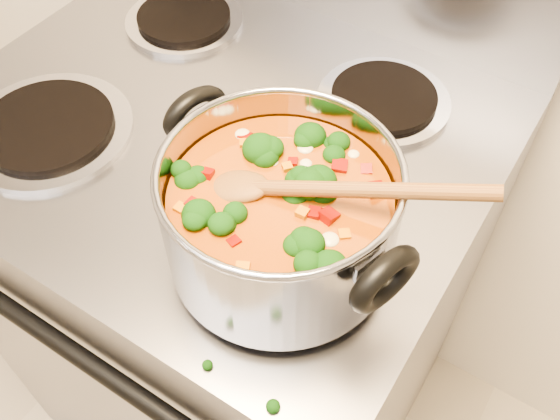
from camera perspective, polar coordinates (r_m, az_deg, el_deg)
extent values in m
cube|color=gray|center=(1.22, -3.88, -7.67)|extent=(0.73, 0.64, 0.92)
cylinder|color=black|center=(0.82, -18.93, -11.82)|extent=(0.62, 0.02, 0.02)
cylinder|color=#A5A5AD|center=(0.88, -20.39, 6.89)|extent=(0.22, 0.22, 0.01)
cylinder|color=black|center=(0.88, -20.53, 7.26)|extent=(0.17, 0.17, 0.01)
cylinder|color=#A5A5AD|center=(0.71, -1.09, -3.24)|extent=(0.22, 0.22, 0.01)
cylinder|color=black|center=(0.70, -1.10, -2.86)|extent=(0.17, 0.17, 0.01)
cylinder|color=#A5A5AD|center=(1.03, -8.74, 16.71)|extent=(0.18, 0.18, 0.01)
cylinder|color=black|center=(1.02, -8.79, 17.08)|extent=(0.14, 0.14, 0.01)
cylinder|color=#A5A5AD|center=(0.88, 9.43, 9.79)|extent=(0.18, 0.18, 0.01)
cylinder|color=black|center=(0.88, 9.50, 10.18)|extent=(0.14, 0.14, 0.01)
cylinder|color=#93939A|center=(0.63, 0.00, -0.43)|extent=(0.24, 0.24, 0.13)
torus|color=#93939A|center=(0.58, 0.00, 3.49)|extent=(0.24, 0.24, 0.01)
cylinder|color=#9F3B0E|center=(0.65, 0.00, -1.32)|extent=(0.22, 0.22, 0.10)
torus|color=black|center=(0.68, -7.72, 8.72)|extent=(0.04, 0.08, 0.08)
torus|color=black|center=(0.55, 9.57, -6.25)|extent=(0.04, 0.08, 0.08)
ellipsoid|color=black|center=(0.59, -6.49, -1.53)|extent=(0.04, 0.04, 0.03)
ellipsoid|color=black|center=(0.59, 0.85, -0.81)|extent=(0.04, 0.04, 0.03)
ellipsoid|color=black|center=(0.64, 8.01, 3.80)|extent=(0.04, 0.04, 0.03)
ellipsoid|color=black|center=(0.64, -7.31, 4.32)|extent=(0.04, 0.04, 0.03)
ellipsoid|color=black|center=(0.61, 1.42, 2.12)|extent=(0.04, 0.04, 0.03)
ellipsoid|color=black|center=(0.60, -8.57, -0.54)|extent=(0.04, 0.04, 0.03)
ellipsoid|color=black|center=(0.64, 1.05, 4.73)|extent=(0.04, 0.04, 0.03)
ellipsoid|color=black|center=(0.60, 7.58, 0.04)|extent=(0.04, 0.04, 0.03)
ellipsoid|color=black|center=(0.59, 4.08, -1.02)|extent=(0.04, 0.04, 0.03)
ellipsoid|color=black|center=(0.59, 2.75, -0.62)|extent=(0.04, 0.04, 0.03)
ellipsoid|color=black|center=(0.56, 2.45, -4.44)|extent=(0.04, 0.04, 0.03)
ellipsoid|color=maroon|center=(0.63, 5.65, 3.20)|extent=(0.01, 0.01, 0.01)
ellipsoid|color=maroon|center=(0.56, 3.08, -4.32)|extent=(0.01, 0.01, 0.01)
ellipsoid|color=maroon|center=(0.60, 5.41, 0.79)|extent=(0.01, 0.01, 0.01)
ellipsoid|color=maroon|center=(0.66, 4.01, 6.36)|extent=(0.01, 0.01, 0.01)
ellipsoid|color=maroon|center=(0.60, -8.48, 0.20)|extent=(0.01, 0.01, 0.01)
ellipsoid|color=maroon|center=(0.55, -1.29, -5.94)|extent=(0.01, 0.01, 0.01)
ellipsoid|color=maroon|center=(0.58, 0.46, -2.48)|extent=(0.01, 0.01, 0.01)
ellipsoid|color=maroon|center=(0.58, -1.68, -1.97)|extent=(0.01, 0.01, 0.01)
ellipsoid|color=maroon|center=(0.63, -0.74, 3.42)|extent=(0.01, 0.01, 0.01)
ellipsoid|color=maroon|center=(0.55, -2.36, -5.99)|extent=(0.01, 0.01, 0.01)
ellipsoid|color=maroon|center=(0.59, 2.95, -1.23)|extent=(0.01, 0.01, 0.01)
ellipsoid|color=#B8670A|center=(0.55, 2.67, -5.79)|extent=(0.01, 0.01, 0.01)
ellipsoid|color=#B8670A|center=(0.67, 1.53, 6.99)|extent=(0.01, 0.01, 0.01)
ellipsoid|color=#B8670A|center=(0.58, 6.47, -2.83)|extent=(0.01, 0.01, 0.01)
ellipsoid|color=#B8670A|center=(0.61, 1.67, 1.84)|extent=(0.01, 0.01, 0.01)
ellipsoid|color=#B8670A|center=(0.59, 6.83, -1.65)|extent=(0.01, 0.01, 0.01)
ellipsoid|color=#B8670A|center=(0.63, -0.40, 4.27)|extent=(0.01, 0.01, 0.01)
ellipsoid|color=#B8670A|center=(0.59, 1.42, -0.36)|extent=(0.01, 0.01, 0.01)
ellipsoid|color=#B8670A|center=(0.63, 6.92, 3.00)|extent=(0.01, 0.01, 0.01)
ellipsoid|color=beige|center=(0.62, -3.76, 2.34)|extent=(0.02, 0.02, 0.01)
ellipsoid|color=beige|center=(0.67, -2.09, 6.99)|extent=(0.02, 0.02, 0.01)
ellipsoid|color=beige|center=(0.67, -3.35, 7.26)|extent=(0.02, 0.02, 0.01)
ellipsoid|color=beige|center=(0.56, -4.03, -4.41)|extent=(0.02, 0.02, 0.01)
ellipsoid|color=beige|center=(0.59, 6.40, -0.90)|extent=(0.02, 0.02, 0.01)
ellipsoid|color=beige|center=(0.58, -5.34, -2.17)|extent=(0.02, 0.02, 0.01)
ellipsoid|color=beige|center=(0.60, -8.15, -0.28)|extent=(0.02, 0.02, 0.01)
ellipsoid|color=beige|center=(0.64, -5.66, 4.10)|extent=(0.02, 0.02, 0.01)
ellipsoid|color=beige|center=(0.60, 5.08, -0.21)|extent=(0.02, 0.02, 0.01)
ellipsoid|color=brown|center=(0.62, -4.05, 2.10)|extent=(0.08, 0.06, 0.03)
cylinder|color=brown|center=(0.58, 7.33, 1.82)|extent=(0.24, 0.09, 0.08)
ellipsoid|color=black|center=(0.66, 10.43, -11.61)|extent=(0.01, 0.01, 0.01)
ellipsoid|color=black|center=(0.62, -1.15, -17.21)|extent=(0.01, 0.01, 0.01)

